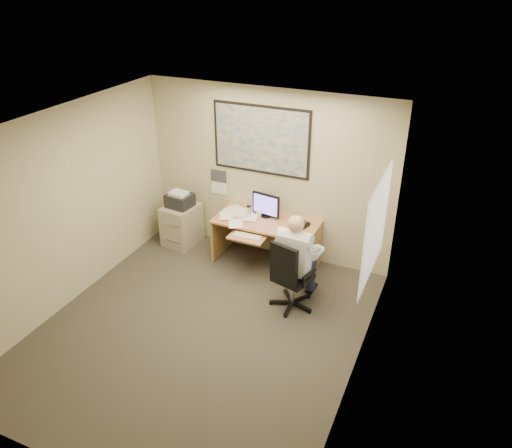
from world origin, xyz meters
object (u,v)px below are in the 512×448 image
at_px(desk, 287,242).
at_px(filing_cabinet, 181,221).
at_px(office_chair, 292,289).
at_px(person, 294,262).

bearing_deg(desk, filing_cabinet, -179.63).
bearing_deg(office_chair, person, 114.53).
distance_m(filing_cabinet, person, 2.48).
height_order(desk, filing_cabinet, desk).
xyz_separation_m(filing_cabinet, office_chair, (2.33, -0.94, -0.10)).
height_order(filing_cabinet, person, person).
height_order(office_chair, person, person).
relative_size(filing_cabinet, office_chair, 0.91).
distance_m(desk, office_chair, 1.06).
bearing_deg(person, office_chair, -76.72).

